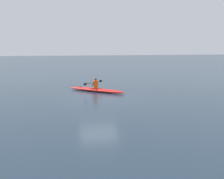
# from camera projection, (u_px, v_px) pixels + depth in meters

# --- Properties ---
(ground_plane) EXTENTS (160.00, 160.00, 0.00)m
(ground_plane) POSITION_uv_depth(u_px,v_px,m) (99.00, 98.00, 17.68)
(ground_plane) COLOR #1E2D3D
(kayak) EXTENTS (4.00, 3.75, 0.26)m
(kayak) POSITION_uv_depth(u_px,v_px,m) (96.00, 90.00, 20.23)
(kayak) COLOR red
(kayak) RESTS_ON ground
(kayaker) EXTENTS (1.68, 1.82, 0.77)m
(kayaker) POSITION_uv_depth(u_px,v_px,m) (95.00, 84.00, 20.19)
(kayaker) COLOR #E04C14
(kayaker) RESTS_ON kayak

